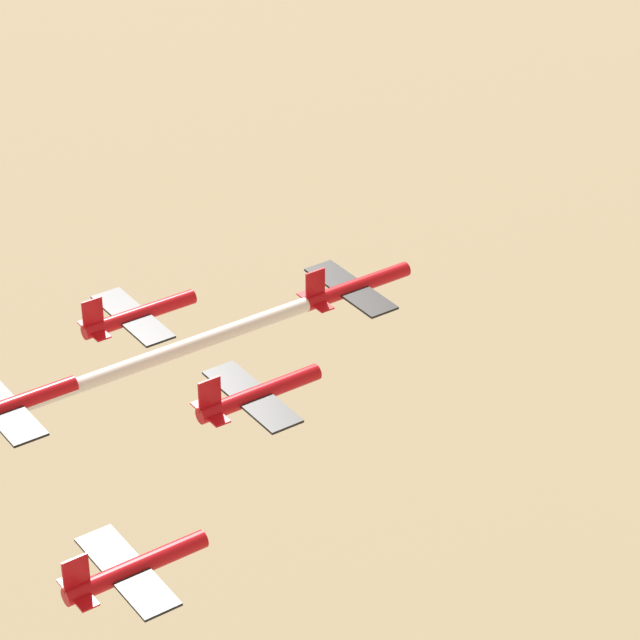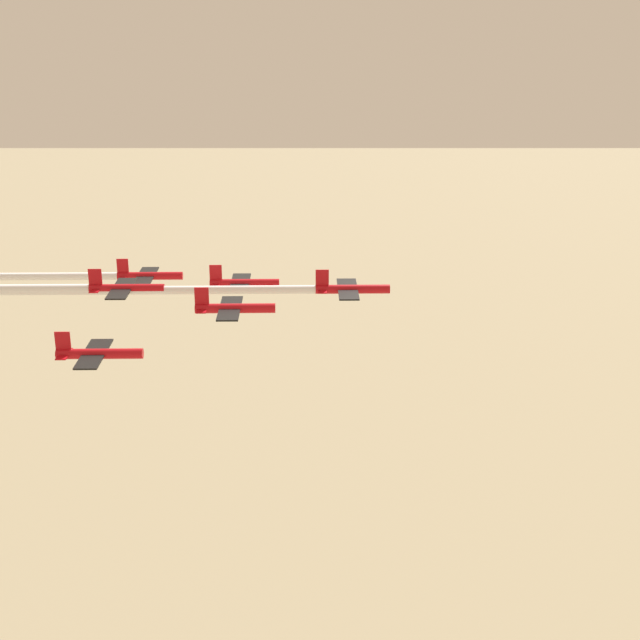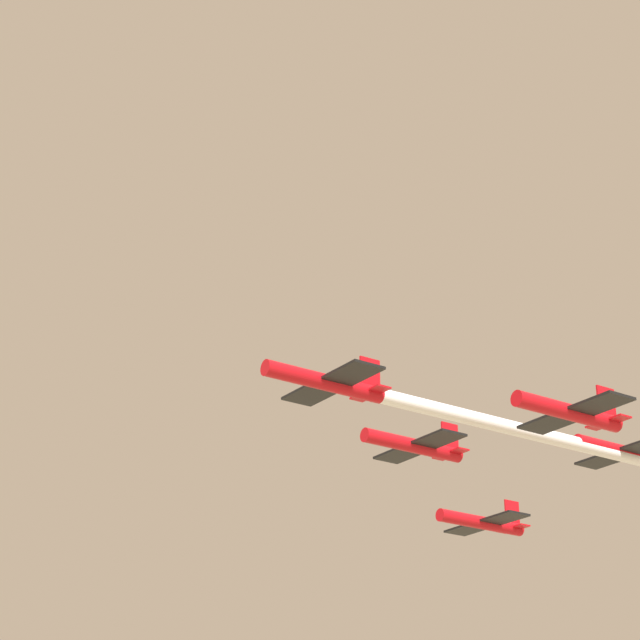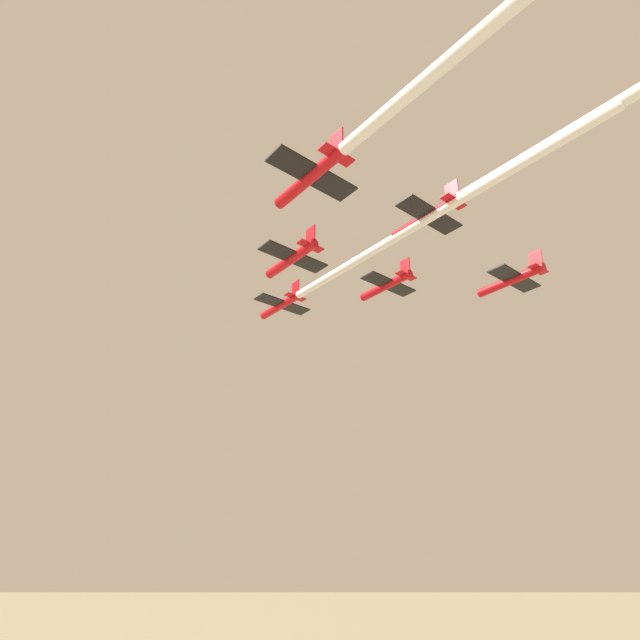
{
  "view_description": "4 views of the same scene",
  "coord_description": "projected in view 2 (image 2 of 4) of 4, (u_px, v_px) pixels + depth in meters",
  "views": [
    {
      "loc": [
        -112.36,
        -61.27,
        176.12
      ],
      "look_at": [
        -26.73,
        -12.02,
        115.87
      ],
      "focal_mm": 85.0,
      "sensor_mm": 36.0,
      "label": 1
    },
    {
      "loc": [
        -74.93,
        -110.39,
        151.8
      ],
      "look_at": [
        -24.72,
        -8.35,
        111.49
      ],
      "focal_mm": 50.0,
      "sensor_mm": 36.0,
      "label": 2
    },
    {
      "loc": [
        47.89,
        27.89,
        85.97
      ],
      "look_at": [
        -17.4,
        -10.29,
        119.12
      ],
      "focal_mm": 70.0,
      "sensor_mm": 36.0,
      "label": 3
    },
    {
      "loc": [
        -58.31,
        48.48,
        81.93
      ],
      "look_at": [
        -28.07,
        -14.86,
        114.0
      ],
      "focal_mm": 28.0,
      "sensor_mm": 36.0,
      "label": 4
    }
  ],
  "objects": [
    {
      "name": "jet_5",
      "position": [
        96.0,
        353.0,
        100.14
      ],
      "size": [
        9.53,
        9.3,
        3.26
      ],
      "rotation": [
        0.0,
        0.0,
        4.27
      ],
      "color": "#B20C14"
    },
    {
      "name": "jet_1",
      "position": [
        242.0,
        283.0,
        124.77
      ],
      "size": [
        9.53,
        9.3,
        3.26
      ],
      "rotation": [
        0.0,
        0.0,
        4.27
      ],
      "color": "#B20C14"
    },
    {
      "name": "jet_0",
      "position": [
        350.0,
        289.0,
        116.28
      ],
      "size": [
        9.53,
        9.3,
        3.26
      ],
      "rotation": [
        0.0,
        0.0,
        4.27
      ],
      "color": "#B20C14"
    },
    {
      "name": "jet_3",
      "position": [
        148.0,
        276.0,
        133.16
      ],
      "size": [
        9.53,
        9.3,
        3.26
      ],
      "rotation": [
        0.0,
        0.0,
        4.27
      ],
      "color": "#B20C14"
    },
    {
      "name": "jet_4",
      "position": [
        124.0,
        288.0,
        115.7
      ],
      "size": [
        9.53,
        9.3,
        3.26
      ],
      "rotation": [
        0.0,
        0.0,
        4.27
      ],
      "color": "#B20C14"
    },
    {
      "name": "smoke_trail_0",
      "position": [
        138.0,
        290.0,
        115.83
      ],
      "size": [
        42.44,
        20.73,
        1.12
      ],
      "rotation": [
        0.0,
        0.0,
        4.27
      ],
      "color": "white"
    },
    {
      "name": "jet_2",
      "position": [
        232.0,
        308.0,
        107.75
      ],
      "size": [
        9.53,
        9.3,
        3.26
      ],
      "rotation": [
        0.0,
        0.0,
        4.27
      ],
      "color": "#B20C14"
    }
  ]
}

